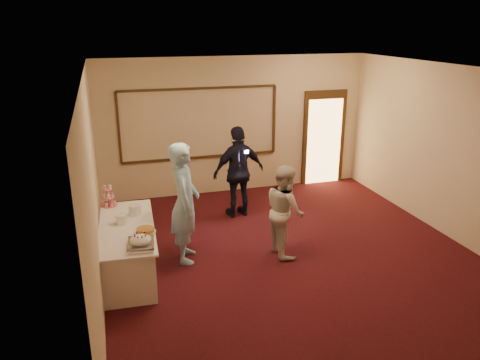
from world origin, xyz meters
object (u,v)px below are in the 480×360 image
plate_stack_b (135,210)px  guest (239,172)px  buffet_table (128,249)px  man (185,203)px  tart (145,230)px  pavlova_tray (141,242)px  plate_stack_a (121,219)px  woman (285,210)px  cupcake_stand (108,198)px

plate_stack_b → guest: size_ratio=0.11×
buffet_table → man: man is taller
plate_stack_b → tart: plate_stack_b is taller
man → guest: man is taller
pavlova_tray → plate_stack_a: size_ratio=2.85×
guest → pavlova_tray: bearing=39.8°
plate_stack_a → tart: (0.32, -0.41, -0.05)m
plate_stack_b → woman: bearing=-11.7°
buffet_table → plate_stack_a: plate_stack_a is taller
buffet_table → cupcake_stand: 1.08m
plate_stack_b → tart: bearing=-82.7°
buffet_table → plate_stack_b: plate_stack_b is taller
cupcake_stand → plate_stack_a: size_ratio=2.17×
pavlova_tray → guest: 3.21m
pavlova_tray → plate_stack_a: 0.89m
pavlova_tray → woman: (2.37, 0.68, -0.09)m
woman → man: bearing=80.3°
pavlova_tray → cupcake_stand: 1.72m
plate_stack_a → man: size_ratio=0.09×
cupcake_stand → plate_stack_a: bearing=-78.6°
woman → pavlova_tray: bearing=105.1°
plate_stack_a → buffet_table: bearing=-60.5°
cupcake_stand → plate_stack_b: bearing=-52.4°
cupcake_stand → guest: (2.48, 0.76, -0.01)m
buffet_table → woman: (2.52, -0.07, 0.37)m
buffet_table → pavlova_tray: bearing=-78.7°
buffet_table → guest: bearing=36.7°
cupcake_stand → plate_stack_a: (0.16, -0.81, -0.06)m
woman → plate_stack_a: bearing=85.0°
guest → woman: bearing=89.4°
buffet_table → cupcake_stand: bearing=103.8°
cupcake_stand → tart: size_ratio=1.30×
plate_stack_a → man: (0.98, 0.06, 0.13)m
pavlova_tray → man: 1.21m
cupcake_stand → man: (1.15, -0.75, 0.06)m
tart → woman: bearing=5.7°
plate_stack_a → plate_stack_b: size_ratio=0.93×
tart → woman: size_ratio=0.20×
man → woman: size_ratio=1.28×
plate_stack_a → guest: (2.31, 1.57, 0.06)m
woman → tart: bearing=94.8°
plate_stack_a → plate_stack_b: bearing=53.2°
plate_stack_b → tart: 0.72m
tart → buffet_table: bearing=130.3°
pavlova_tray → tart: size_ratio=1.71×
tart → man: 0.84m
plate_stack_a → woman: bearing=-4.1°
buffet_table → pavlova_tray: 0.89m
pavlova_tray → tart: (0.10, 0.45, -0.05)m
guest → tart: bearing=35.4°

